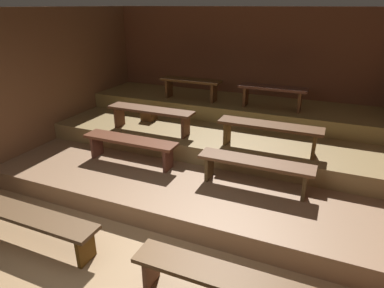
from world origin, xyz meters
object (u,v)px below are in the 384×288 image
(bench_floor_left, at_px, (29,219))
(wooden_crate_middle, at_px, (149,114))
(bench_lower_right, at_px, (255,166))
(bench_upper_left, at_px, (191,84))
(bench_floor_right, at_px, (229,282))
(bench_middle_left, at_px, (151,113))
(bench_lower_left, at_px, (130,143))
(bench_middle_right, at_px, (270,129))
(bench_upper_right, at_px, (273,91))

(bench_floor_left, distance_m, wooden_crate_middle, 3.18)
(bench_lower_right, distance_m, bench_upper_left, 2.80)
(bench_upper_left, bearing_deg, bench_lower_right, -47.38)
(bench_floor_right, relative_size, bench_lower_right, 1.18)
(bench_middle_left, bearing_deg, bench_lower_right, -19.60)
(wooden_crate_middle, bearing_deg, bench_floor_right, -50.02)
(bench_upper_left, bearing_deg, bench_floor_right, -62.04)
(bench_lower_left, bearing_deg, wooden_crate_middle, 106.66)
(bench_floor_right, relative_size, bench_middle_left, 1.19)
(bench_floor_right, xyz_separation_m, bench_middle_left, (-2.29, 2.63, 0.58))
(bench_lower_left, height_order, bench_middle_left, bench_middle_left)
(bench_middle_left, height_order, bench_middle_right, same)
(bench_upper_right, bearing_deg, wooden_crate_middle, -161.45)
(bench_lower_left, distance_m, wooden_crate_middle, 1.32)
(bench_floor_right, distance_m, bench_middle_left, 3.54)
(bench_floor_right, height_order, bench_upper_right, bench_upper_right)
(bench_floor_right, xyz_separation_m, wooden_crate_middle, (-2.65, 3.16, 0.37))
(bench_middle_right, bearing_deg, bench_floor_left, -131.08)
(bench_floor_left, bearing_deg, bench_upper_left, 83.91)
(bench_middle_left, bearing_deg, bench_floor_left, -94.27)
(bench_lower_left, height_order, wooden_crate_middle, wooden_crate_middle)
(bench_floor_left, xyz_separation_m, bench_lower_left, (0.22, 1.89, 0.29))
(bench_middle_right, xyz_separation_m, bench_upper_left, (-1.88, 1.27, 0.29))
(bench_floor_left, bearing_deg, wooden_crate_middle, 92.84)
(bench_floor_right, height_order, bench_middle_right, bench_middle_right)
(bench_floor_left, bearing_deg, bench_upper_right, 62.04)
(bench_floor_left, height_order, wooden_crate_middle, wooden_crate_middle)
(bench_floor_right, xyz_separation_m, bench_upper_left, (-2.07, 3.91, 0.87))
(bench_floor_left, height_order, bench_middle_left, bench_middle_left)
(bench_lower_left, xyz_separation_m, bench_lower_right, (2.05, 0.00, 0.00))
(bench_lower_right, bearing_deg, bench_middle_left, 160.40)
(bench_middle_left, bearing_deg, bench_upper_right, 34.17)
(bench_lower_left, xyz_separation_m, bench_upper_left, (0.20, 2.01, 0.58))
(bench_lower_right, distance_m, bench_upper_right, 2.10)
(bench_middle_right, height_order, wooden_crate_middle, bench_middle_right)
(bench_floor_left, xyz_separation_m, wooden_crate_middle, (-0.16, 3.16, 0.37))
(bench_lower_right, relative_size, wooden_crate_middle, 6.51)
(bench_lower_right, distance_m, wooden_crate_middle, 2.74)
(bench_floor_left, distance_m, bench_lower_left, 1.93)
(bench_middle_right, bearing_deg, bench_lower_right, -91.95)
(bench_middle_right, bearing_deg, wooden_crate_middle, 167.88)
(bench_floor_right, height_order, bench_middle_left, bench_middle_left)
(bench_lower_left, height_order, bench_upper_right, bench_upper_right)
(bench_upper_right, height_order, wooden_crate_middle, bench_upper_right)
(bench_lower_right, relative_size, bench_middle_left, 1.01)
(bench_upper_right, bearing_deg, bench_floor_right, -83.91)
(bench_floor_right, bearing_deg, bench_upper_left, 117.96)
(bench_lower_left, xyz_separation_m, bench_middle_right, (2.07, 0.74, 0.30))
(bench_middle_left, xyz_separation_m, bench_middle_right, (2.10, 0.00, 0.00))
(bench_lower_right, bearing_deg, bench_floor_left, -140.15)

